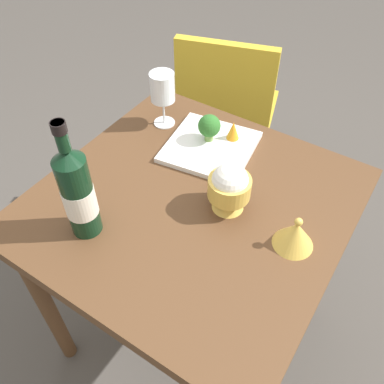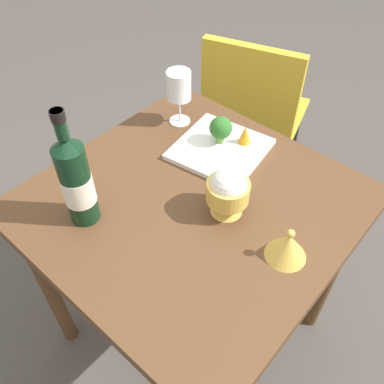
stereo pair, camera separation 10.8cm
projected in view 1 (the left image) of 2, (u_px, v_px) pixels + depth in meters
name	position (u px, v px, depth m)	size (l,w,h in m)	color
ground_plane	(192.00, 327.00, 1.64)	(8.00, 8.00, 0.00)	#4C4742
dining_table	(192.00, 224.00, 1.18)	(0.80, 0.80, 0.75)	brown
chair_near_window	(226.00, 105.00, 1.79)	(0.50, 0.50, 0.85)	gold
wine_bottle	(78.00, 192.00, 0.94)	(0.08, 0.08, 0.33)	black
wine_glass	(162.00, 89.00, 1.24)	(0.08, 0.08, 0.18)	white
rice_bowl	(229.00, 187.00, 1.03)	(0.11, 0.11, 0.14)	gold
rice_bowl_lid	(295.00, 234.00, 0.97)	(0.10, 0.10, 0.09)	gold
serving_plate	(210.00, 147.00, 1.24)	(0.28, 0.28, 0.02)	white
broccoli_floret	(209.00, 126.00, 1.22)	(0.07, 0.07, 0.09)	#729E4C
carrot_garnish_left	(233.00, 130.00, 1.24)	(0.04, 0.04, 0.06)	orange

